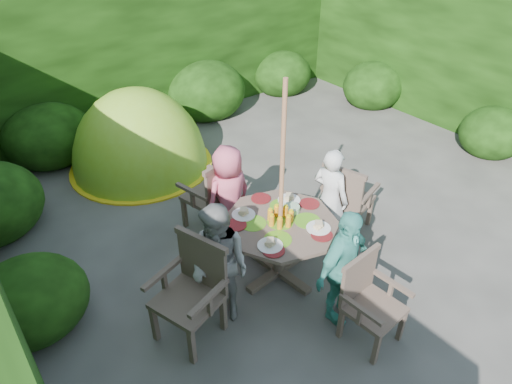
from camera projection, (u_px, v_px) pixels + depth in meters
ground at (308, 209)px, 5.97m from camera, size 60.00×60.00×0.00m
hedge_enclosure at (246, 88)px, 6.14m from camera, size 9.00×9.00×2.50m
patio_table at (280, 230)px, 4.65m from camera, size 1.32×1.32×0.84m
parasol_pole at (281, 189)px, 4.37m from camera, size 0.05×0.05×2.20m
garden_chair_right at (346, 197)px, 5.33m from camera, size 0.62×0.66×0.91m
garden_chair_left at (193, 289)px, 4.08m from camera, size 0.66×0.71×0.96m
garden_chair_back at (214, 193)px, 5.37m from camera, size 0.66×0.62×0.94m
garden_chair_front at (368, 299)px, 4.07m from camera, size 0.54×0.49×0.84m
child_right at (330, 198)px, 5.10m from camera, size 0.37×0.49×1.22m
child_left at (219, 265)px, 4.17m from camera, size 0.65×0.73×1.26m
child_back at (229, 196)px, 5.12m from camera, size 0.63×0.43×1.23m
child_front at (343, 268)px, 4.15m from camera, size 0.76×0.39×1.24m
dome_tent at (143, 166)px, 6.87m from camera, size 2.10×2.10×2.40m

